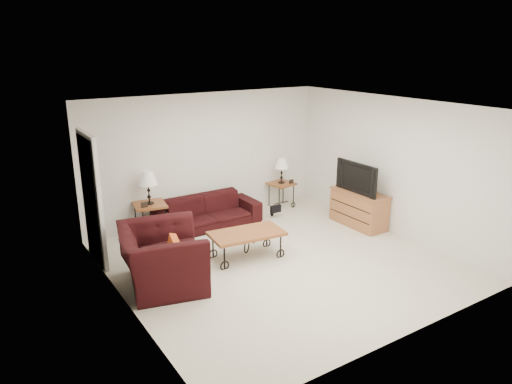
# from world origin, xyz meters

# --- Properties ---
(ground) EXTENTS (5.00, 5.00, 0.00)m
(ground) POSITION_xyz_m (0.00, 0.00, 0.00)
(ground) COLOR beige
(ground) RESTS_ON ground
(wall_back) EXTENTS (5.00, 0.02, 2.50)m
(wall_back) POSITION_xyz_m (0.00, 2.50, 1.25)
(wall_back) COLOR silver
(wall_back) RESTS_ON ground
(wall_front) EXTENTS (5.00, 0.02, 2.50)m
(wall_front) POSITION_xyz_m (0.00, -2.50, 1.25)
(wall_front) COLOR silver
(wall_front) RESTS_ON ground
(wall_left) EXTENTS (0.02, 5.00, 2.50)m
(wall_left) POSITION_xyz_m (-2.50, 0.00, 1.25)
(wall_left) COLOR silver
(wall_left) RESTS_ON ground
(wall_right) EXTENTS (0.02, 5.00, 2.50)m
(wall_right) POSITION_xyz_m (2.50, 0.00, 1.25)
(wall_right) COLOR silver
(wall_right) RESTS_ON ground
(ceiling) EXTENTS (5.00, 5.00, 0.00)m
(ceiling) POSITION_xyz_m (0.00, 0.00, 2.50)
(ceiling) COLOR white
(ceiling) RESTS_ON wall_back
(doorway) EXTENTS (0.08, 0.94, 2.04)m
(doorway) POSITION_xyz_m (-2.47, 1.65, 1.02)
(doorway) COLOR black
(doorway) RESTS_ON ground
(sofa) EXTENTS (2.02, 0.79, 0.59)m
(sofa) POSITION_xyz_m (-0.26, 2.02, 0.30)
(sofa) COLOR black
(sofa) RESTS_ON ground
(side_table_left) EXTENTS (0.64, 0.64, 0.61)m
(side_table_left) POSITION_xyz_m (-1.33, 2.20, 0.30)
(side_table_left) COLOR brown
(side_table_left) RESTS_ON ground
(side_table_right) EXTENTS (0.56, 0.56, 0.54)m
(side_table_right) POSITION_xyz_m (1.61, 2.20, 0.27)
(side_table_right) COLOR brown
(side_table_right) RESTS_ON ground
(lamp_left) EXTENTS (0.39, 0.39, 0.61)m
(lamp_left) POSITION_xyz_m (-1.33, 2.20, 0.91)
(lamp_left) COLOR black
(lamp_left) RESTS_ON side_table_left
(lamp_right) EXTENTS (0.35, 0.35, 0.54)m
(lamp_right) POSITION_xyz_m (1.61, 2.20, 0.81)
(lamp_right) COLOR black
(lamp_right) RESTS_ON side_table_right
(photo_frame_left) EXTENTS (0.12, 0.02, 0.10)m
(photo_frame_left) POSITION_xyz_m (-1.48, 2.05, 0.66)
(photo_frame_left) COLOR black
(photo_frame_left) RESTS_ON side_table_left
(photo_frame_right) EXTENTS (0.11, 0.02, 0.09)m
(photo_frame_right) POSITION_xyz_m (1.76, 2.05, 0.58)
(photo_frame_right) COLOR black
(photo_frame_right) RESTS_ON side_table_right
(coffee_table) EXTENTS (1.25, 0.77, 0.45)m
(coffee_table) POSITION_xyz_m (-0.36, 0.43, 0.22)
(coffee_table) COLOR brown
(coffee_table) RESTS_ON ground
(armchair) EXTENTS (1.45, 1.57, 0.86)m
(armchair) POSITION_xyz_m (-1.88, 0.30, 0.43)
(armchair) COLOR black
(armchair) RESTS_ON ground
(throw_pillow) EXTENTS (0.20, 0.40, 0.39)m
(throw_pillow) POSITION_xyz_m (-1.73, 0.25, 0.52)
(throw_pillow) COLOR #D0551A
(throw_pillow) RESTS_ON armchair
(tv_stand) EXTENTS (0.47, 1.14, 0.68)m
(tv_stand) POSITION_xyz_m (2.23, 0.50, 0.34)
(tv_stand) COLOR #A15E3B
(tv_stand) RESTS_ON ground
(television) EXTENTS (0.13, 1.02, 0.59)m
(television) POSITION_xyz_m (2.21, 0.50, 0.98)
(television) COLOR black
(television) RESTS_ON tv_stand
(backpack) EXTENTS (0.44, 0.39, 0.47)m
(backpack) POSITION_xyz_m (1.12, 1.83, 0.23)
(backpack) COLOR black
(backpack) RESTS_ON ground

